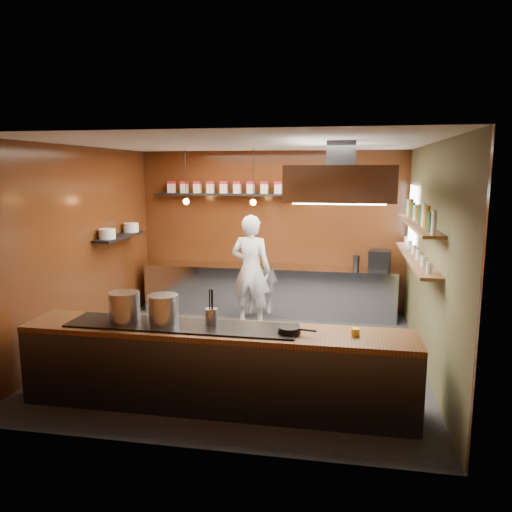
% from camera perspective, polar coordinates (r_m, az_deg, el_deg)
% --- Properties ---
extents(floor, '(5.00, 5.00, 0.00)m').
position_cam_1_polar(floor, '(7.37, -1.25, -11.25)').
color(floor, black).
rests_on(floor, ground).
extents(back_wall, '(5.00, 0.00, 5.00)m').
position_cam_1_polar(back_wall, '(9.41, 1.77, 2.80)').
color(back_wall, '#3D1C0B').
rests_on(back_wall, ground).
extents(left_wall, '(0.00, 5.00, 5.00)m').
position_cam_1_polar(left_wall, '(7.87, -19.44, 0.85)').
color(left_wall, '#3D1C0B').
rests_on(left_wall, ground).
extents(right_wall, '(0.00, 5.00, 5.00)m').
position_cam_1_polar(right_wall, '(6.93, 19.41, -0.30)').
color(right_wall, brown).
rests_on(right_wall, ground).
extents(ceiling, '(5.00, 5.00, 0.00)m').
position_cam_1_polar(ceiling, '(6.89, -1.34, 12.73)').
color(ceiling, silver).
rests_on(ceiling, back_wall).
extents(window_pane, '(0.00, 1.00, 1.00)m').
position_cam_1_polar(window_pane, '(8.54, 17.48, 4.33)').
color(window_pane, white).
rests_on(window_pane, right_wall).
extents(prep_counter, '(4.60, 0.65, 0.90)m').
position_cam_1_polar(prep_counter, '(9.28, 1.43, -3.90)').
color(prep_counter, silver).
rests_on(prep_counter, floor).
extents(pass_counter, '(4.40, 0.72, 0.94)m').
position_cam_1_polar(pass_counter, '(5.76, -4.57, -12.52)').
color(pass_counter, '#38383D').
rests_on(pass_counter, floor).
extents(tin_shelf, '(2.60, 0.26, 0.04)m').
position_cam_1_polar(tin_shelf, '(9.39, -3.81, 7.05)').
color(tin_shelf, black).
rests_on(tin_shelf, back_wall).
extents(plate_shelf, '(0.30, 1.40, 0.04)m').
position_cam_1_polar(plate_shelf, '(8.66, -15.28, 2.17)').
color(plate_shelf, black).
rests_on(plate_shelf, left_wall).
extents(bottle_shelf_upper, '(0.26, 2.80, 0.04)m').
position_cam_1_polar(bottle_shelf_upper, '(7.14, 17.96, 3.47)').
color(bottle_shelf_upper, brown).
rests_on(bottle_shelf_upper, right_wall).
extents(bottle_shelf_lower, '(0.26, 2.80, 0.04)m').
position_cam_1_polar(bottle_shelf_lower, '(7.21, 17.76, -0.24)').
color(bottle_shelf_lower, brown).
rests_on(bottle_shelf_lower, right_wall).
extents(extractor_hood, '(1.20, 2.00, 0.72)m').
position_cam_1_polar(extractor_hood, '(6.34, 9.63, 8.37)').
color(extractor_hood, '#38383D').
rests_on(extractor_hood, ceiling).
extents(pendant_left, '(0.10, 0.10, 0.95)m').
position_cam_1_polar(pendant_left, '(8.90, -8.00, 6.51)').
color(pendant_left, black).
rests_on(pendant_left, ceiling).
extents(pendant_right, '(0.10, 0.10, 0.95)m').
position_cam_1_polar(pendant_right, '(8.60, -0.33, 6.50)').
color(pendant_right, black).
rests_on(pendant_right, ceiling).
extents(storage_tins, '(2.43, 0.13, 0.22)m').
position_cam_1_polar(storage_tins, '(9.35, -2.92, 7.85)').
color(storage_tins, beige).
rests_on(storage_tins, tin_shelf).
extents(plate_stacks, '(0.26, 1.16, 0.16)m').
position_cam_1_polar(plate_stacks, '(8.65, -15.31, 2.83)').
color(plate_stacks, white).
rests_on(plate_stacks, plate_shelf).
extents(bottles, '(0.06, 2.66, 0.24)m').
position_cam_1_polar(bottles, '(7.13, 18.02, 4.59)').
color(bottles, silver).
rests_on(bottles, bottle_shelf_upper).
extents(wine_glasses, '(0.07, 2.37, 0.13)m').
position_cam_1_polar(wine_glasses, '(7.19, 17.80, 0.42)').
color(wine_glasses, silver).
rests_on(wine_glasses, bottle_shelf_lower).
extents(stockpot_large, '(0.39, 0.39, 0.34)m').
position_cam_1_polar(stockpot_large, '(5.89, -14.80, -5.65)').
color(stockpot_large, '#B1B4B9').
rests_on(stockpot_large, pass_counter).
extents(stockpot_small, '(0.43, 0.43, 0.32)m').
position_cam_1_polar(stockpot_small, '(5.75, -10.55, -5.97)').
color(stockpot_small, silver).
rests_on(stockpot_small, pass_counter).
extents(utensil_crock, '(0.16, 0.16, 0.18)m').
position_cam_1_polar(utensil_crock, '(5.64, -5.13, -6.91)').
color(utensil_crock, '#BABDC2').
rests_on(utensil_crock, pass_counter).
extents(frying_pan, '(0.42, 0.25, 0.06)m').
position_cam_1_polar(frying_pan, '(5.37, 3.89, -8.42)').
color(frying_pan, black).
rests_on(frying_pan, pass_counter).
extents(butter_jar, '(0.12, 0.12, 0.08)m').
position_cam_1_polar(butter_jar, '(5.42, 11.29, -8.53)').
color(butter_jar, yellow).
rests_on(butter_jar, pass_counter).
extents(espresso_machine, '(0.41, 0.40, 0.36)m').
position_cam_1_polar(espresso_machine, '(9.05, 13.94, -0.48)').
color(espresso_machine, black).
rests_on(espresso_machine, prep_counter).
extents(chef, '(0.76, 0.55, 1.91)m').
position_cam_1_polar(chef, '(8.55, -0.58, -1.63)').
color(chef, silver).
rests_on(chef, floor).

